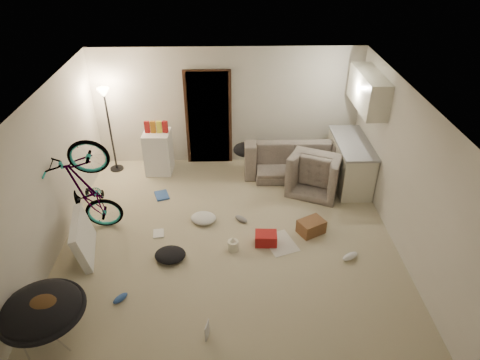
{
  "coord_description": "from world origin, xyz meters",
  "views": [
    {
      "loc": [
        0.03,
        -5.35,
        4.68
      ],
      "look_at": [
        0.2,
        0.6,
        0.96
      ],
      "focal_mm": 32.0,
      "sensor_mm": 36.0,
      "label": 1
    }
  ],
  "objects_px": {
    "bicycle": "(91,208)",
    "drink_case_b": "(266,238)",
    "kitchen_counter": "(350,163)",
    "juicer": "(233,245)",
    "tv_box": "(83,238)",
    "drink_case_a": "(311,227)",
    "sofa": "(292,159)",
    "mini_fridge": "(158,152)",
    "armchair": "(317,173)",
    "floor_lamp": "(107,113)",
    "saucer_chair": "(44,316)"
  },
  "relations": [
    {
      "from": "bicycle",
      "to": "drink_case_b",
      "type": "xyz_separation_m",
      "value": [
        2.91,
        -0.41,
        -0.39
      ]
    },
    {
      "from": "kitchen_counter",
      "to": "juicer",
      "type": "bearing_deg",
      "value": -139.44
    },
    {
      "from": "tv_box",
      "to": "drink_case_a",
      "type": "bearing_deg",
      "value": -5.01
    },
    {
      "from": "sofa",
      "to": "drink_case_a",
      "type": "xyz_separation_m",
      "value": [
        0.08,
        -2.05,
        -0.17
      ]
    },
    {
      "from": "mini_fridge",
      "to": "juicer",
      "type": "xyz_separation_m",
      "value": [
        1.52,
        -2.57,
        -0.35
      ]
    },
    {
      "from": "armchair",
      "to": "tv_box",
      "type": "height_order",
      "value": "tv_box"
    },
    {
      "from": "floor_lamp",
      "to": "kitchen_counter",
      "type": "relative_size",
      "value": 1.21
    },
    {
      "from": "armchair",
      "to": "drink_case_b",
      "type": "relative_size",
      "value": 2.7
    },
    {
      "from": "bicycle",
      "to": "tv_box",
      "type": "relative_size",
      "value": 1.86
    },
    {
      "from": "kitchen_counter",
      "to": "tv_box",
      "type": "height_order",
      "value": "kitchen_counter"
    },
    {
      "from": "drink_case_b",
      "to": "mini_fridge",
      "type": "bearing_deg",
      "value": 133.48
    },
    {
      "from": "floor_lamp",
      "to": "armchair",
      "type": "bearing_deg",
      "value": -10.97
    },
    {
      "from": "armchair",
      "to": "bicycle",
      "type": "distance_m",
      "value": 4.27
    },
    {
      "from": "armchair",
      "to": "bicycle",
      "type": "xyz_separation_m",
      "value": [
        -4.06,
        -1.31,
        0.18
      ]
    },
    {
      "from": "floor_lamp",
      "to": "juicer",
      "type": "height_order",
      "value": "floor_lamp"
    },
    {
      "from": "bicycle",
      "to": "mini_fridge",
      "type": "distance_m",
      "value": 2.19
    },
    {
      "from": "kitchen_counter",
      "to": "saucer_chair",
      "type": "distance_m",
      "value": 6.0
    },
    {
      "from": "floor_lamp",
      "to": "juicer",
      "type": "xyz_separation_m",
      "value": [
        2.47,
        -2.67,
        -1.2
      ]
    },
    {
      "from": "kitchen_counter",
      "to": "juicer",
      "type": "distance_m",
      "value": 3.13
    },
    {
      "from": "kitchen_counter",
      "to": "bicycle",
      "type": "xyz_separation_m",
      "value": [
        -4.73,
        -1.47,
        0.05
      ]
    },
    {
      "from": "drink_case_b",
      "to": "juicer",
      "type": "distance_m",
      "value": 0.57
    },
    {
      "from": "kitchen_counter",
      "to": "bicycle",
      "type": "relative_size",
      "value": 0.81
    },
    {
      "from": "saucer_chair",
      "to": "tv_box",
      "type": "relative_size",
      "value": 1.06
    },
    {
      "from": "kitchen_counter",
      "to": "drink_case_b",
      "type": "relative_size",
      "value": 4.2
    },
    {
      "from": "saucer_chair",
      "to": "drink_case_a",
      "type": "relative_size",
      "value": 2.49
    },
    {
      "from": "sofa",
      "to": "saucer_chair",
      "type": "xyz_separation_m",
      "value": [
        -3.63,
        -4.14,
        0.16
      ]
    },
    {
      "from": "kitchen_counter",
      "to": "mini_fridge",
      "type": "xyz_separation_m",
      "value": [
        -3.88,
        0.55,
        0.01
      ]
    },
    {
      "from": "floor_lamp",
      "to": "saucer_chair",
      "type": "distance_m",
      "value": 4.43
    },
    {
      "from": "kitchen_counter",
      "to": "armchair",
      "type": "height_order",
      "value": "kitchen_counter"
    },
    {
      "from": "bicycle",
      "to": "drink_case_b",
      "type": "bearing_deg",
      "value": -101.7
    },
    {
      "from": "mini_fridge",
      "to": "juicer",
      "type": "relative_size",
      "value": 3.55
    },
    {
      "from": "kitchen_counter",
      "to": "armchair",
      "type": "distance_m",
      "value": 0.7
    },
    {
      "from": "floor_lamp",
      "to": "tv_box",
      "type": "distance_m",
      "value": 2.87
    },
    {
      "from": "tv_box",
      "to": "saucer_chair",
      "type": "bearing_deg",
      "value": -101.86
    },
    {
      "from": "drink_case_b",
      "to": "floor_lamp",
      "type": "bearing_deg",
      "value": 143.1
    },
    {
      "from": "floor_lamp",
      "to": "drink_case_b",
      "type": "relative_size",
      "value": 5.07
    },
    {
      "from": "armchair",
      "to": "saucer_chair",
      "type": "bearing_deg",
      "value": 65.15
    },
    {
      "from": "mini_fridge",
      "to": "drink_case_b",
      "type": "xyz_separation_m",
      "value": [
        2.07,
        -2.43,
        -0.35
      ]
    },
    {
      "from": "drink_case_b",
      "to": "juicer",
      "type": "relative_size",
      "value": 1.4
    },
    {
      "from": "bicycle",
      "to": "drink_case_a",
      "type": "relative_size",
      "value": 4.36
    },
    {
      "from": "mini_fridge",
      "to": "floor_lamp",
      "type": "bearing_deg",
      "value": 176.55
    },
    {
      "from": "tv_box",
      "to": "bicycle",
      "type": "bearing_deg",
      "value": 78.14
    },
    {
      "from": "drink_case_a",
      "to": "drink_case_b",
      "type": "bearing_deg",
      "value": 170.45
    },
    {
      "from": "bicycle",
      "to": "saucer_chair",
      "type": "bearing_deg",
      "value": 176.21
    },
    {
      "from": "drink_case_a",
      "to": "juicer",
      "type": "relative_size",
      "value": 1.68
    },
    {
      "from": "saucer_chair",
      "to": "drink_case_b",
      "type": "bearing_deg",
      "value": 31.97
    },
    {
      "from": "sofa",
      "to": "juicer",
      "type": "distance_m",
      "value": 2.79
    },
    {
      "from": "bicycle",
      "to": "sofa",
      "type": "bearing_deg",
      "value": -65.93
    },
    {
      "from": "kitchen_counter",
      "to": "armchair",
      "type": "xyz_separation_m",
      "value": [
        -0.67,
        -0.16,
        -0.13
      ]
    },
    {
      "from": "sofa",
      "to": "saucer_chair",
      "type": "bearing_deg",
      "value": 49.02
    }
  ]
}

